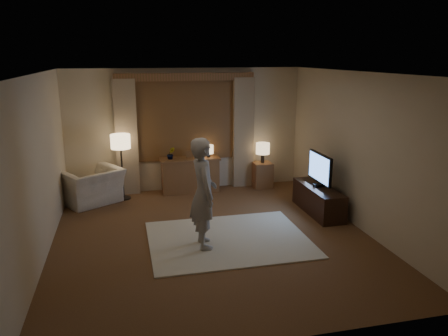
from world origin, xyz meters
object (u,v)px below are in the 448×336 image
object	(u,v)px
tv_stand	(318,200)
person	(203,193)
side_table	(262,175)
armchair	(91,186)
sideboard	(190,176)

from	to	relation	value
tv_stand	person	xyz separation A→B (m)	(-2.35, -0.99, 0.61)
person	side_table	bearing A→B (deg)	-34.36
armchair	side_table	xyz separation A→B (m)	(3.62, 0.26, -0.07)
side_table	person	world-z (taller)	person
side_table	person	xyz separation A→B (m)	(-1.84, -2.77, 0.58)
sideboard	armchair	xyz separation A→B (m)	(-2.02, -0.31, -0.00)
armchair	person	world-z (taller)	person
sideboard	armchair	world-z (taller)	sideboard
side_table	tv_stand	distance (m)	1.86
tv_stand	side_table	bearing A→B (deg)	106.02
side_table	armchair	bearing A→B (deg)	-175.94
person	tv_stand	bearing A→B (deg)	-68.00
side_table	sideboard	bearing A→B (deg)	178.21
sideboard	tv_stand	xyz separation A→B (m)	(2.11, -1.83, -0.10)
sideboard	tv_stand	world-z (taller)	sideboard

